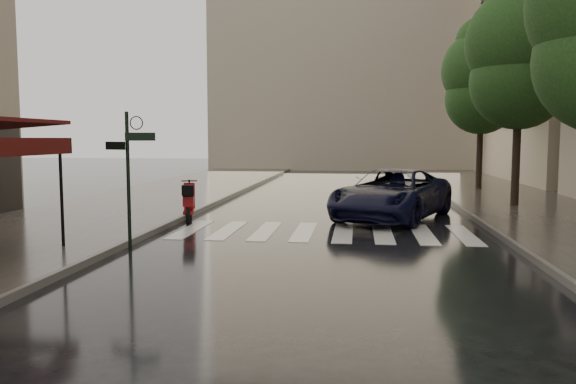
# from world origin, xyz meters

# --- Properties ---
(ground) EXTENTS (120.00, 120.00, 0.00)m
(ground) POSITION_xyz_m (0.00, 0.00, 0.00)
(ground) COLOR black
(ground) RESTS_ON ground
(sidewalk_near) EXTENTS (6.00, 60.00, 0.12)m
(sidewalk_near) POSITION_xyz_m (-4.50, 12.00, 0.06)
(sidewalk_near) COLOR #38332D
(sidewalk_near) RESTS_ON ground
(sidewalk_far) EXTENTS (5.50, 60.00, 0.12)m
(sidewalk_far) POSITION_xyz_m (10.25, 12.00, 0.06)
(sidewalk_far) COLOR #38332D
(sidewalk_far) RESTS_ON ground
(curb_near) EXTENTS (0.12, 60.00, 0.16)m
(curb_near) POSITION_xyz_m (-1.45, 12.00, 0.07)
(curb_near) COLOR #595651
(curb_near) RESTS_ON ground
(curb_far) EXTENTS (0.12, 60.00, 0.16)m
(curb_far) POSITION_xyz_m (7.45, 12.00, 0.07)
(curb_far) COLOR #595651
(curb_far) RESTS_ON ground
(crosswalk) EXTENTS (7.85, 3.20, 0.01)m
(crosswalk) POSITION_xyz_m (2.98, 6.00, 0.01)
(crosswalk) COLOR silver
(crosswalk) RESTS_ON ground
(signpost) EXTENTS (1.17, 0.29, 3.10)m
(signpost) POSITION_xyz_m (-1.19, 3.00, 1.83)
(signpost) COLOR black
(signpost) RESTS_ON ground
(backdrop_building) EXTENTS (22.00, 6.00, 20.00)m
(backdrop_building) POSITION_xyz_m (3.00, 38.00, 10.00)
(backdrop_building) COLOR tan
(backdrop_building) RESTS_ON ground
(tree_mid) EXTENTS (3.80, 3.80, 8.34)m
(tree_mid) POSITION_xyz_m (9.50, 12.00, 5.59)
(tree_mid) COLOR black
(tree_mid) RESTS_ON sidewalk_far
(tree_far) EXTENTS (3.80, 3.80, 8.16)m
(tree_far) POSITION_xyz_m (9.70, 19.00, 5.46)
(tree_far) COLOR black
(tree_far) RESTS_ON sidewalk_far
(scooter) EXTENTS (0.76, 1.81, 1.21)m
(scooter) POSITION_xyz_m (-1.18, 7.40, 0.56)
(scooter) COLOR black
(scooter) RESTS_ON ground
(parked_car) EXTENTS (4.51, 6.15, 1.55)m
(parked_car) POSITION_xyz_m (4.96, 8.82, 0.78)
(parked_car) COLOR black
(parked_car) RESTS_ON ground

